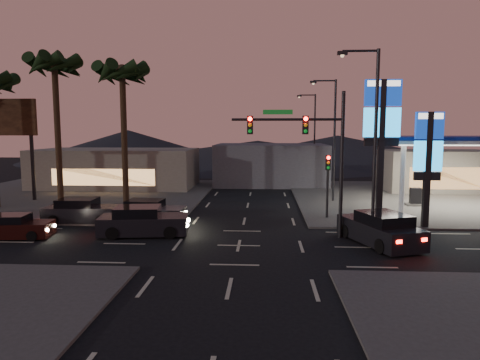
# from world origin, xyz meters

# --- Properties ---
(ground) EXTENTS (140.00, 140.00, 0.00)m
(ground) POSITION_xyz_m (0.00, 0.00, 0.00)
(ground) COLOR black
(ground) RESTS_ON ground
(corner_lot_ne) EXTENTS (24.00, 24.00, 0.12)m
(corner_lot_ne) POSITION_xyz_m (16.00, 16.00, 0.06)
(corner_lot_ne) COLOR #47443F
(corner_lot_ne) RESTS_ON ground
(corner_lot_nw) EXTENTS (24.00, 24.00, 0.12)m
(corner_lot_nw) POSITION_xyz_m (-16.00, 16.00, 0.06)
(corner_lot_nw) COLOR #47443F
(corner_lot_nw) RESTS_ON ground
(gas_station) EXTENTS (12.20, 8.20, 5.47)m
(gas_station) POSITION_xyz_m (16.00, 12.00, 5.08)
(gas_station) COLOR silver
(gas_station) RESTS_ON ground
(convenience_store) EXTENTS (10.00, 6.00, 4.00)m
(convenience_store) POSITION_xyz_m (18.00, 21.00, 2.00)
(convenience_store) COLOR #726B5B
(convenience_store) RESTS_ON ground
(pylon_sign_tall) EXTENTS (2.20, 0.35, 9.00)m
(pylon_sign_tall) POSITION_xyz_m (8.50, 5.50, 6.39)
(pylon_sign_tall) COLOR black
(pylon_sign_tall) RESTS_ON ground
(pylon_sign_short) EXTENTS (1.60, 0.35, 7.00)m
(pylon_sign_short) POSITION_xyz_m (11.00, 4.50, 4.66)
(pylon_sign_short) COLOR black
(pylon_sign_short) RESTS_ON ground
(traffic_signal_mast) EXTENTS (6.10, 0.39, 8.00)m
(traffic_signal_mast) POSITION_xyz_m (3.76, 1.99, 5.23)
(traffic_signal_mast) COLOR black
(traffic_signal_mast) RESTS_ON ground
(pedestal_signal) EXTENTS (0.32, 0.39, 4.30)m
(pedestal_signal) POSITION_xyz_m (5.50, 6.98, 2.92)
(pedestal_signal) COLOR black
(pedestal_signal) RESTS_ON ground
(streetlight_near) EXTENTS (2.14, 0.25, 10.00)m
(streetlight_near) POSITION_xyz_m (6.79, 1.00, 5.72)
(streetlight_near) COLOR black
(streetlight_near) RESTS_ON ground
(streetlight_mid) EXTENTS (2.14, 0.25, 10.00)m
(streetlight_mid) POSITION_xyz_m (6.79, 14.00, 5.72)
(streetlight_mid) COLOR black
(streetlight_mid) RESTS_ON ground
(streetlight_far) EXTENTS (2.14, 0.25, 10.00)m
(streetlight_far) POSITION_xyz_m (6.79, 28.00, 5.72)
(streetlight_far) COLOR black
(streetlight_far) RESTS_ON ground
(palm_a) EXTENTS (4.41, 4.41, 10.86)m
(palm_a) POSITION_xyz_m (-9.00, 9.50, 9.43)
(palm_a) COLOR black
(palm_a) RESTS_ON ground
(palm_b) EXTENTS (4.41, 4.41, 11.46)m
(palm_b) POSITION_xyz_m (-14.00, 9.50, 9.97)
(palm_b) COLOR black
(palm_b) RESTS_ON ground
(billboard) EXTENTS (6.00, 0.30, 8.50)m
(billboard) POSITION_xyz_m (-20.50, 13.00, 6.33)
(billboard) COLOR black
(billboard) RESTS_ON ground
(building_far_west) EXTENTS (16.00, 8.00, 4.00)m
(building_far_west) POSITION_xyz_m (-14.00, 22.00, 2.00)
(building_far_west) COLOR #726B5B
(building_far_west) RESTS_ON ground
(building_far_mid) EXTENTS (12.00, 9.00, 4.40)m
(building_far_mid) POSITION_xyz_m (2.00, 26.00, 2.20)
(building_far_mid) COLOR #4C4C51
(building_far_mid) RESTS_ON ground
(hill_left) EXTENTS (40.00, 40.00, 6.00)m
(hill_left) POSITION_xyz_m (-25.00, 60.00, 3.00)
(hill_left) COLOR black
(hill_left) RESTS_ON ground
(hill_right) EXTENTS (50.00, 50.00, 5.00)m
(hill_right) POSITION_xyz_m (15.00, 60.00, 2.50)
(hill_right) COLOR black
(hill_right) RESTS_ON ground
(hill_center) EXTENTS (60.00, 60.00, 4.00)m
(hill_center) POSITION_xyz_m (0.00, 60.00, 2.00)
(hill_center) COLOR black
(hill_center) RESTS_ON ground
(car_lane_a_front) EXTENTS (5.21, 2.64, 1.64)m
(car_lane_a_front) POSITION_xyz_m (-5.58, 1.93, 0.76)
(car_lane_a_front) COLOR black
(car_lane_a_front) RESTS_ON ground
(car_lane_a_mid) EXTENTS (4.13, 2.07, 1.31)m
(car_lane_a_mid) POSITION_xyz_m (-12.51, 0.89, 0.61)
(car_lane_a_mid) COLOR black
(car_lane_a_mid) RESTS_ON ground
(car_lane_b_front) EXTENTS (4.67, 2.20, 1.49)m
(car_lane_b_front) POSITION_xyz_m (-6.11, 5.18, 0.69)
(car_lane_b_front) COLOR #515153
(car_lane_b_front) RESTS_ON ground
(car_lane_b_mid) EXTENTS (4.88, 2.19, 1.57)m
(car_lane_b_mid) POSITION_xyz_m (-10.43, 5.00, 0.73)
(car_lane_b_mid) COLOR black
(car_lane_b_mid) RESTS_ON ground
(suv_station) EXTENTS (3.72, 5.50, 1.70)m
(suv_station) POSITION_xyz_m (7.34, 0.69, 0.79)
(suv_station) COLOR black
(suv_station) RESTS_ON ground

